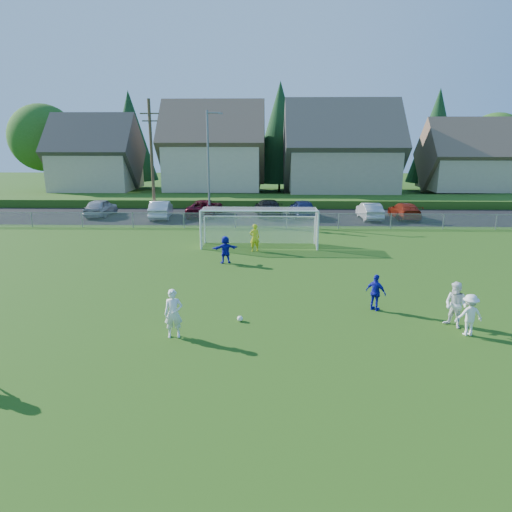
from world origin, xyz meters
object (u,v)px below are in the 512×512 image
at_px(car_g, 404,211).
at_px(car_d, 268,208).
at_px(player_blue_a, 376,293).
at_px(player_white_b, 456,305).
at_px(player_white_a, 174,314).
at_px(player_blue_b, 225,250).
at_px(car_a, 101,207).
at_px(car_c, 205,208).
at_px(car_b, 161,209).
at_px(soccer_ball, 240,319).
at_px(car_e, 302,208).
at_px(soccer_goal, 259,221).
at_px(car_f, 370,211).
at_px(goalkeeper, 255,238).
at_px(player_white_c, 469,315).

bearing_deg(car_g, car_d, -4.71).
bearing_deg(player_blue_a, player_white_b, -171.40).
bearing_deg(player_white_a, player_blue_b, 76.02).
height_order(player_blue_a, car_a, car_a).
relative_size(player_blue_a, car_a, 0.33).
bearing_deg(car_g, car_c, -2.90).
distance_m(player_blue_b, car_b, 16.18).
height_order(car_a, car_c, car_a).
distance_m(soccer_ball, car_g, 26.69).
relative_size(car_c, car_d, 1.03).
distance_m(car_e, soccer_goal, 11.91).
relative_size(car_b, car_f, 1.07).
bearing_deg(car_d, car_b, 1.12).
relative_size(goalkeeper, car_a, 0.38).
xyz_separation_m(soccer_ball, car_f, (9.79, 22.97, 0.60)).
bearing_deg(player_blue_b, car_f, -143.93).
distance_m(player_blue_a, car_d, 23.37).
bearing_deg(car_b, car_e, 178.58).
relative_size(soccer_ball, player_blue_a, 0.15).
distance_m(player_white_b, car_c, 27.51).
distance_m(player_white_a, goalkeeper, 12.87).
xyz_separation_m(player_white_c, player_blue_a, (-2.76, 2.33, -0.01)).
xyz_separation_m(player_blue_a, car_f, (4.36, 21.64, -0.04)).
distance_m(soccer_ball, player_white_c, 8.27).
bearing_deg(car_g, car_a, -1.50).
distance_m(player_white_a, player_blue_b, 9.88).
xyz_separation_m(player_white_a, car_b, (-6.08, 24.44, -0.11)).
xyz_separation_m(player_white_b, car_e, (-3.90, 24.27, -0.08)).
height_order(car_b, car_g, car_b).
bearing_deg(car_g, player_blue_a, 71.03).
distance_m(car_c, car_g, 17.51).
distance_m(car_e, car_f, 5.81).
bearing_deg(car_e, soccer_goal, 65.60).
relative_size(player_blue_b, car_a, 0.34).
bearing_deg(goalkeeper, soccer_goal, -117.29).
bearing_deg(player_white_b, player_white_c, -20.49).
distance_m(car_b, car_e, 12.42).
bearing_deg(soccer_ball, car_e, 80.37).
distance_m(player_white_b, car_b, 28.41).
xyz_separation_m(player_white_b, car_c, (-12.57, 24.47, -0.12)).
xyz_separation_m(car_c, car_g, (17.49, -0.81, -0.05)).
distance_m(player_white_c, car_b, 29.11).
relative_size(player_blue_b, car_g, 0.33).
height_order(soccer_ball, car_b, car_b).
bearing_deg(car_d, car_c, -5.61).
relative_size(car_a, car_d, 0.88).
relative_size(player_white_a, player_white_b, 1.01).
distance_m(player_blue_a, player_blue_b, 9.77).
bearing_deg(car_d, goalkeeper, 79.66).
bearing_deg(player_white_a, car_c, 86.57).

